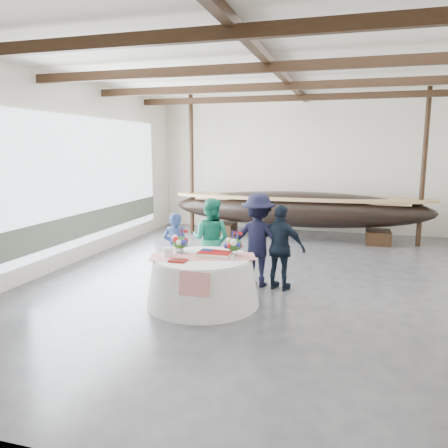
# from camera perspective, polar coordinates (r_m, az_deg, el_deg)

# --- Properties ---
(floor) EXTENTS (10.00, 12.00, 0.01)m
(floor) POSITION_cam_1_polar(r_m,az_deg,el_deg) (9.63, 6.41, -7.21)
(floor) COLOR #3D3D42
(floor) RESTS_ON ground
(wall_back) EXTENTS (10.00, 0.02, 4.50)m
(wall_back) POSITION_cam_1_polar(r_m,az_deg,el_deg) (15.17, 10.47, 7.59)
(wall_back) COLOR silver
(wall_back) RESTS_ON ground
(wall_front) EXTENTS (10.00, 0.02, 4.50)m
(wall_front) POSITION_cam_1_polar(r_m,az_deg,el_deg) (3.48, -9.92, 0.19)
(wall_front) COLOR silver
(wall_front) RESTS_ON ground
(wall_left) EXTENTS (0.02, 12.00, 4.50)m
(wall_left) POSITION_cam_1_polar(r_m,az_deg,el_deg) (11.19, -19.63, 6.40)
(wall_left) COLOR silver
(wall_left) RESTS_ON ground
(ceiling) EXTENTS (10.00, 12.00, 0.01)m
(ceiling) POSITION_cam_1_polar(r_m,az_deg,el_deg) (9.36, 6.97, 20.15)
(ceiling) COLOR white
(ceiling) RESTS_ON wall_back
(pavilion_structure) EXTENTS (9.80, 11.76, 4.50)m
(pavilion_structure) POSITION_cam_1_polar(r_m,az_deg,el_deg) (10.04, 7.65, 16.56)
(pavilion_structure) COLOR black
(pavilion_structure) RESTS_ON ground
(open_bay) EXTENTS (0.03, 7.00, 3.20)m
(open_bay) POSITION_cam_1_polar(r_m,az_deg,el_deg) (12.02, -16.54, 4.74)
(open_bay) COLOR silver
(open_bay) RESTS_ON ground
(longboat_display) EXTENTS (7.99, 1.60, 1.50)m
(longboat_display) POSITION_cam_1_polar(r_m,az_deg,el_deg) (13.73, 9.65, 1.96)
(longboat_display) COLOR black
(longboat_display) RESTS_ON ground
(banquet_table) EXTENTS (2.06, 2.06, 0.88)m
(banquet_table) POSITION_cam_1_polar(r_m,az_deg,el_deg) (8.05, -2.79, -7.36)
(banquet_table) COLOR silver
(banquet_table) RESTS_ON ground
(tabletop_items) EXTENTS (1.98, 1.13, 0.40)m
(tabletop_items) POSITION_cam_1_polar(r_m,az_deg,el_deg) (8.05, -2.63, -3.01)
(tabletop_items) COLOR red
(tabletop_items) RESTS_ON banquet_table
(guest_woman_blue) EXTENTS (0.57, 0.39, 1.51)m
(guest_woman_blue) POSITION_cam_1_polar(r_m,az_deg,el_deg) (9.23, -6.30, -3.12)
(guest_woman_blue) COLOR navy
(guest_woman_blue) RESTS_ON ground
(guest_woman_teal) EXTENTS (0.93, 0.76, 1.78)m
(guest_woman_teal) POSITION_cam_1_polar(r_m,az_deg,el_deg) (9.33, -1.74, -2.05)
(guest_woman_teal) COLOR #1A8764
(guest_woman_teal) RESTS_ON ground
(guest_man_left) EXTENTS (1.30, 0.81, 1.93)m
(guest_man_left) POSITION_cam_1_polar(r_m,az_deg,el_deg) (8.98, 4.50, -2.09)
(guest_man_left) COLOR black
(guest_man_left) RESTS_ON ground
(guest_man_right) EXTENTS (1.08, 0.66, 1.72)m
(guest_man_right) POSITION_cam_1_polar(r_m,az_deg,el_deg) (8.79, 7.44, -3.10)
(guest_man_right) COLOR black
(guest_man_right) RESTS_ON ground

